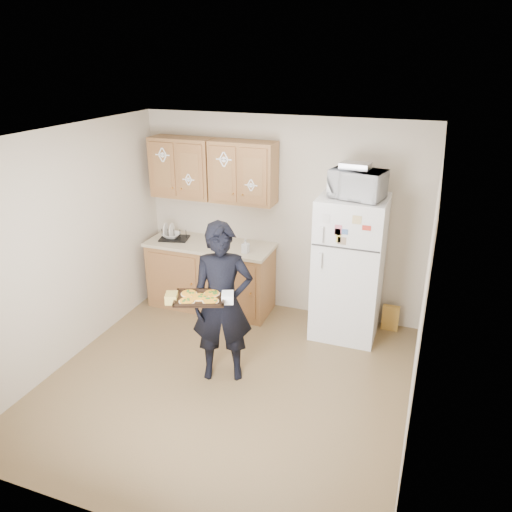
% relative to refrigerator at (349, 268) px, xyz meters
% --- Properties ---
extents(floor, '(3.60, 3.60, 0.00)m').
position_rel_refrigerator_xyz_m(floor, '(-0.95, -1.43, -0.85)').
color(floor, brown).
rests_on(floor, ground).
extents(ceiling, '(3.60, 3.60, 0.00)m').
position_rel_refrigerator_xyz_m(ceiling, '(-0.95, -1.43, 1.65)').
color(ceiling, silver).
rests_on(ceiling, wall_back).
extents(wall_back, '(3.60, 0.04, 2.50)m').
position_rel_refrigerator_xyz_m(wall_back, '(-0.95, 0.37, 0.40)').
color(wall_back, beige).
rests_on(wall_back, floor).
extents(wall_front, '(3.60, 0.04, 2.50)m').
position_rel_refrigerator_xyz_m(wall_front, '(-0.95, -3.23, 0.40)').
color(wall_front, beige).
rests_on(wall_front, floor).
extents(wall_left, '(0.04, 3.60, 2.50)m').
position_rel_refrigerator_xyz_m(wall_left, '(-2.75, -1.43, 0.40)').
color(wall_left, beige).
rests_on(wall_left, floor).
extents(wall_right, '(0.04, 3.60, 2.50)m').
position_rel_refrigerator_xyz_m(wall_right, '(0.85, -1.43, 0.40)').
color(wall_right, beige).
rests_on(wall_right, floor).
extents(refrigerator, '(0.75, 0.70, 1.70)m').
position_rel_refrigerator_xyz_m(refrigerator, '(0.00, 0.00, 0.00)').
color(refrigerator, white).
rests_on(refrigerator, floor).
extents(base_cabinet, '(1.60, 0.60, 0.86)m').
position_rel_refrigerator_xyz_m(base_cabinet, '(-1.80, 0.05, -0.42)').
color(base_cabinet, brown).
rests_on(base_cabinet, floor).
extents(countertop, '(1.64, 0.64, 0.04)m').
position_rel_refrigerator_xyz_m(countertop, '(-1.80, 0.05, 0.03)').
color(countertop, beige).
rests_on(countertop, base_cabinet).
extents(upper_cab_left, '(0.80, 0.33, 0.75)m').
position_rel_refrigerator_xyz_m(upper_cab_left, '(-2.20, 0.18, 0.98)').
color(upper_cab_left, brown).
rests_on(upper_cab_left, wall_back).
extents(upper_cab_right, '(0.80, 0.33, 0.75)m').
position_rel_refrigerator_xyz_m(upper_cab_right, '(-1.38, 0.18, 0.98)').
color(upper_cab_right, brown).
rests_on(upper_cab_right, wall_back).
extents(cereal_box, '(0.20, 0.07, 0.32)m').
position_rel_refrigerator_xyz_m(cereal_box, '(0.52, 0.24, -0.69)').
color(cereal_box, '#F1D655').
rests_on(cereal_box, floor).
extents(person, '(0.72, 0.60, 1.68)m').
position_rel_refrigerator_xyz_m(person, '(-1.02, -1.31, -0.01)').
color(person, black).
rests_on(person, floor).
extents(baking_tray, '(0.56, 0.49, 0.04)m').
position_rel_refrigerator_xyz_m(baking_tray, '(-1.13, -1.59, 0.16)').
color(baking_tray, black).
rests_on(baking_tray, person).
extents(pizza_front_left, '(0.16, 0.16, 0.02)m').
position_rel_refrigerator_xyz_m(pizza_front_left, '(-1.21, -1.70, 0.18)').
color(pizza_front_left, orange).
rests_on(pizza_front_left, baking_tray).
extents(pizza_front_right, '(0.16, 0.16, 0.02)m').
position_rel_refrigerator_xyz_m(pizza_front_right, '(-1.00, -1.63, 0.18)').
color(pizza_front_right, orange).
rests_on(pizza_front_right, baking_tray).
extents(pizza_back_left, '(0.16, 0.16, 0.02)m').
position_rel_refrigerator_xyz_m(pizza_back_left, '(-1.26, -1.56, 0.18)').
color(pizza_back_left, orange).
rests_on(pizza_back_left, baking_tray).
extents(pizza_back_right, '(0.16, 0.16, 0.02)m').
position_rel_refrigerator_xyz_m(pizza_back_right, '(-1.06, -1.48, 0.18)').
color(pizza_back_right, orange).
rests_on(pizza_back_right, baking_tray).
extents(pizza_center, '(0.16, 0.16, 0.02)m').
position_rel_refrigerator_xyz_m(pizza_center, '(-1.13, -1.59, 0.18)').
color(pizza_center, orange).
rests_on(pizza_center, baking_tray).
extents(microwave, '(0.63, 0.49, 0.31)m').
position_rel_refrigerator_xyz_m(microwave, '(0.03, -0.05, 1.01)').
color(microwave, white).
rests_on(microwave, refrigerator).
extents(foil_pan, '(0.33, 0.25, 0.07)m').
position_rel_refrigerator_xyz_m(foil_pan, '(-0.01, -0.02, 1.19)').
color(foil_pan, silver).
rests_on(foil_pan, microwave).
extents(dish_rack, '(0.41, 0.34, 0.14)m').
position_rel_refrigerator_xyz_m(dish_rack, '(-2.31, 0.04, 0.12)').
color(dish_rack, black).
rests_on(dish_rack, countertop).
extents(bowl, '(0.26, 0.26, 0.06)m').
position_rel_refrigerator_xyz_m(bowl, '(-2.34, 0.04, 0.10)').
color(bowl, silver).
rests_on(bowl, dish_rack).
extents(soap_bottle, '(0.09, 0.09, 0.17)m').
position_rel_refrigerator_xyz_m(soap_bottle, '(-1.25, -0.09, 0.14)').
color(soap_bottle, white).
rests_on(soap_bottle, countertop).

